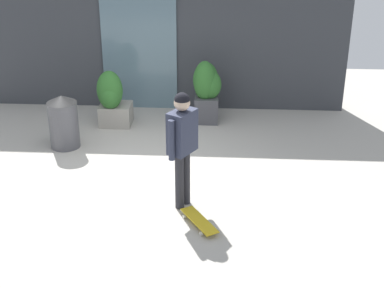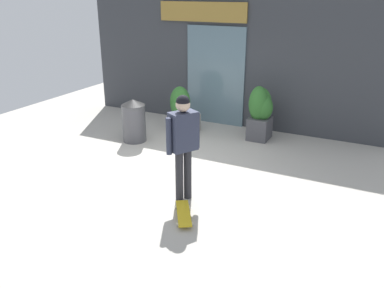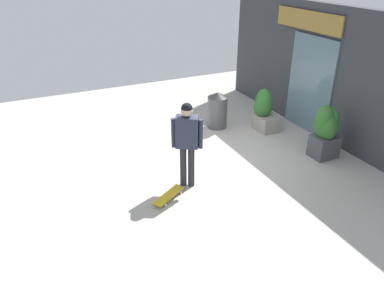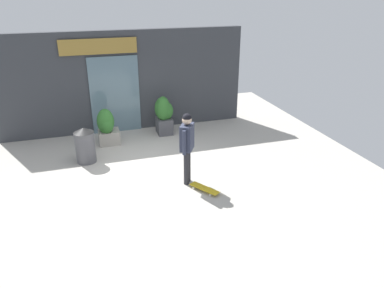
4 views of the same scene
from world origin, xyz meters
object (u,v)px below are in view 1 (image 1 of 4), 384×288
Objects in this scene: planter_box_left at (112,100)px; trash_bin at (64,121)px; skateboard at (199,221)px; planter_box_right at (206,89)px; skateboarder at (182,138)px.

trash_bin is at bearing -123.42° from planter_box_left.
planter_box_right is at bearing 148.83° from skateboard.
skateboarder is 1.80× the size of trash_bin.
skateboarder is 1.56× the size of planter_box_left.
skateboard is 0.78× the size of trash_bin.
skateboard is 3.58m from trash_bin.
skateboarder is at bearing -61.57° from planter_box_left.
planter_box_left is (-1.61, 2.98, -0.56)m from skateboarder.
skateboarder reaches higher than trash_bin.
skateboard is 3.92m from planter_box_right.
skateboard is at bearing -89.28° from planter_box_right.
skateboarder reaches higher than planter_box_right.
skateboarder reaches higher than planter_box_left.
skateboarder is at bearing -40.19° from trash_bin.
trash_bin is (-2.52, -1.41, -0.19)m from planter_box_right.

